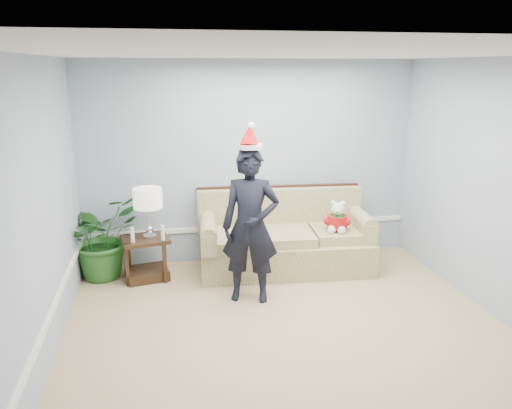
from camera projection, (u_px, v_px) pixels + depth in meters
The scene contains 10 objects.
room_shell at pixel (303, 215), 4.35m from camera, with size 4.54×5.04×2.74m.
wainscot_trim at pixel (168, 269), 5.48m from camera, with size 4.49×4.99×0.06m.
sofa at pixel (284, 241), 6.60m from camera, with size 2.29×1.12×1.04m.
side_table at pixel (147, 263), 6.28m from camera, with size 0.64×0.57×0.54m.
table_lamp at pixel (148, 200), 6.08m from camera, with size 0.35×0.35×0.63m.
candle_pair at pixel (148, 235), 6.04m from camera, with size 0.41×0.05×0.19m.
houseplant at pixel (101, 237), 6.28m from camera, with size 0.96×0.83×1.06m, color #225B20.
man at pixel (250, 226), 5.56m from camera, with size 0.64×0.42×1.76m, color black.
santa_hat at pixel (250, 137), 5.31m from camera, with size 0.33×0.36×0.30m.
teddy_bear at pixel (338, 220), 6.40m from camera, with size 0.33×0.33×0.41m.
Camera 1 is at (-1.21, -4.01, 2.60)m, focal length 35.00 mm.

